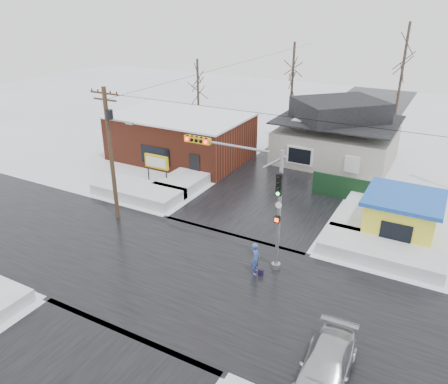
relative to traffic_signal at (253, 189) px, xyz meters
The scene contains 20 objects.
ground 5.94m from the traffic_signal, 129.36° to the right, with size 120.00×120.00×0.00m, color white.
road_ns 5.94m from the traffic_signal, 129.36° to the right, with size 10.00×120.00×0.02m, color black.
road_ew 5.94m from the traffic_signal, 129.36° to the right, with size 120.00×10.00×0.02m, color black.
snowbank_nw 12.81m from the traffic_signal, 160.57° to the left, with size 7.00×3.00×0.80m, color white.
snowbank_ne 8.75m from the traffic_signal, 31.56° to the left, with size 7.00×3.00×0.80m, color white.
snowbank_nside_w 13.70m from the traffic_signal, 136.24° to the left, with size 3.00×8.00×0.80m, color white.
snowbank_nside_e 10.94m from the traffic_signal, 63.18° to the left, with size 3.00×8.00×0.80m, color white.
traffic_signal is the anchor object (origin of this frame).
utility_pole 10.39m from the traffic_signal, behind, with size 3.15×0.44×9.00m.
brick_building 18.87m from the traffic_signal, 135.87° to the left, with size 12.20×8.20×4.12m.
marquee_sign 13.42m from the traffic_signal, 150.28° to the left, with size 2.20×0.21×2.55m.
house 19.13m from the traffic_signal, 91.29° to the left, with size 10.40×8.40×5.76m.
kiosk 10.43m from the traffic_signal, 44.84° to the left, with size 4.60×4.60×2.88m.
fence 12.31m from the traffic_signal, 69.77° to the left, with size 8.00×0.12×1.80m, color black.
tree_far_left 24.16m from the traffic_signal, 105.60° to the left, with size 3.00×3.00×10.00m.
tree_far_mid 25.78m from the traffic_signal, 81.89° to the left, with size 3.00×3.00×12.00m.
tree_far_west 26.75m from the traffic_signal, 128.00° to the left, with size 3.00×3.00×8.00m.
pedestrian 3.81m from the traffic_signal, 52.64° to the right, with size 0.69×0.45×1.89m, color #38549F.
car 9.78m from the traffic_signal, 45.40° to the right, with size 1.90×4.67×1.36m, color #B7BABF.
shopping_bag 4.63m from the traffic_signal, 43.51° to the right, with size 0.28×0.12×0.35m, color black.
Camera 1 is at (11.35, -16.62, 14.04)m, focal length 35.00 mm.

